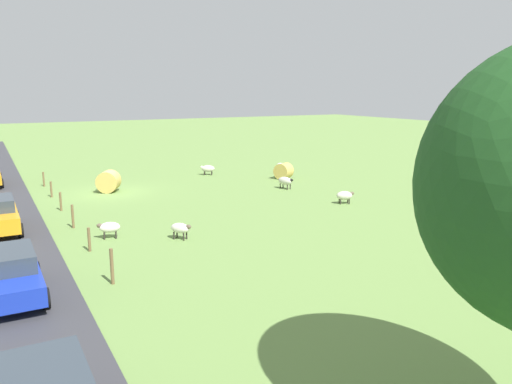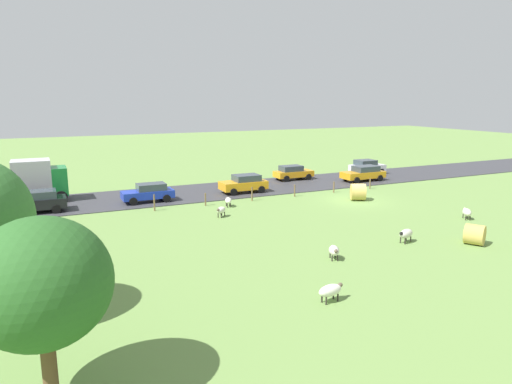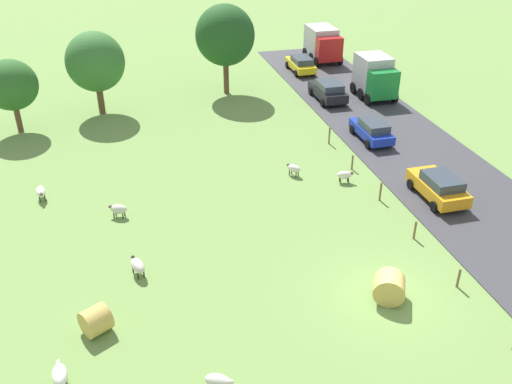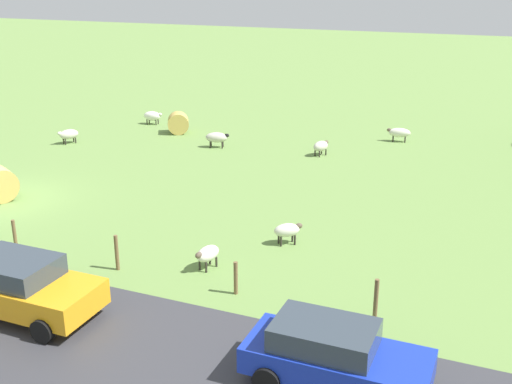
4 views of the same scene
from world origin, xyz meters
The scene contains 24 objects.
ground_plane centered at (0.00, 0.00, 0.00)m, with size 160.00×160.00×0.00m, color #6B8E47.
sheep_0 centered at (-8.40, -3.28, 0.51)m, with size 1.16×1.00×0.78m.
sheep_1 centered at (-15.71, 13.23, 0.51)m, with size 0.66×1.32×0.76m.
sheep_2 centered at (-10.75, 4.51, 0.55)m, with size 0.87×1.31×0.82m.
sheep_3 centered at (-0.38, 12.27, 0.51)m, with size 0.94×1.00×0.75m.
sheep_4 centered at (2.39, 10.59, 0.51)m, with size 1.07×0.68×0.76m.
sheep_5 centered at (-11.39, 10.08, 0.50)m, with size 1.11×0.84×0.76m.
sheep_6 centered at (-14.08, -1.47, 0.51)m, with size 0.66×1.23×0.79m.
hay_bale_0 centered at (0.02, -0.19, 0.70)m, with size 1.40×1.40×1.17m, color tan.
hay_bale_1 centered at (-12.72, 1.08, 0.60)m, with size 1.20×1.20×1.06m, color tan.
tree_0 centered at (-11.92, 26.41, 4.17)m, with size 4.50×4.50×6.48m.
tree_1 centered at (-1.27, 28.43, 5.02)m, with size 4.97×4.97×7.56m.
tree_5 centered at (-17.92, 24.15, 3.58)m, with size 3.81×3.81×5.42m.
fence_post_1 centered at (3.55, -0.20, 0.51)m, with size 0.12×0.12×1.01m, color brown.
fence_post_2 centered at (3.55, 3.90, 0.53)m, with size 0.12×0.12×1.05m, color brown.
fence_post_3 centered at (3.55, 8.00, 0.59)m, with size 0.12×0.12×1.17m, color brown.
fence_post_4 centered at (3.55, 12.10, 0.51)m, with size 0.12×0.12×1.02m, color brown.
fence_post_5 centered at (3.55, 16.19, 0.64)m, with size 0.12×0.12×1.28m, color brown.
truck_0 centered at (10.60, 24.01, 1.87)m, with size 2.72×4.10×3.48m.
truck_1 centered at (10.19, 35.29, 1.82)m, with size 2.80×4.67×3.28m.
car_0 centered at (6.88, 7.25, 0.89)m, with size 2.13×4.17×1.60m.
car_2 centered at (6.69, 15.92, 0.84)m, with size 1.94×4.15×1.50m.
car_3 centered at (6.88, 32.25, 0.85)m, with size 2.00×4.33×1.51m.
car_4 centered at (6.62, 24.38, 0.90)m, with size 2.18×4.46×1.62m.
Camera 3 is at (-10.73, -17.52, 16.79)m, focal length 39.16 mm.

